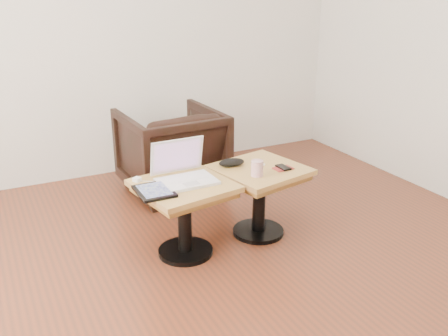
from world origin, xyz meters
name	(u,v)px	position (x,y,z in m)	size (l,w,h in m)	color
room_shell	(216,45)	(0.00, 0.00, 1.35)	(4.52, 4.52, 2.71)	#542C1C
side_table_left	(184,201)	(0.10, 0.65, 0.36)	(0.60, 0.60, 0.47)	black
side_table_right	(259,184)	(0.64, 0.67, 0.36)	(0.61, 0.61, 0.47)	black
laptop	(184,173)	(0.11, 0.69, 0.52)	(0.34, 0.29, 0.24)	white
tablet	(154,191)	(-0.11, 0.59, 0.48)	(0.20, 0.25, 0.02)	black
charging_adapter	(137,179)	(-0.14, 0.80, 0.49)	(0.04, 0.04, 0.02)	white
glasses_case	(232,162)	(0.48, 0.77, 0.50)	(0.17, 0.07, 0.05)	black
striped_cup	(257,168)	(0.55, 0.55, 0.52)	(0.08, 0.08, 0.10)	#C1566D
earbuds_tangle	(259,164)	(0.65, 0.70, 0.48)	(0.08, 0.05, 0.02)	white
phone_on_sleeve	(283,168)	(0.76, 0.58, 0.48)	(0.12, 0.11, 0.01)	maroon
armchair	(171,151)	(0.39, 1.62, 0.34)	(0.72, 0.74, 0.67)	black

